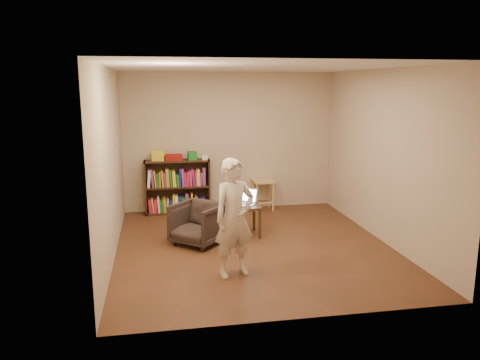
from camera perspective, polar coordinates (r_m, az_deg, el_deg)
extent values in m
plane|color=#402814|center=(7.05, 1.64, -8.05)|extent=(4.50, 4.50, 0.00)
plane|color=white|center=(6.64, 1.77, 13.59)|extent=(4.50, 4.50, 0.00)
plane|color=#BDA88E|center=(8.92, -1.28, 4.70)|extent=(4.00, 0.00, 4.00)
plane|color=#BDA88E|center=(6.61, -15.53, 1.87)|extent=(0.00, 4.50, 4.50)
plane|color=#BDA88E|center=(7.39, 17.07, 2.77)|extent=(0.00, 4.50, 4.50)
cube|color=black|center=(8.78, -11.44, -0.94)|extent=(0.03, 0.30, 1.00)
cube|color=black|center=(8.83, -3.83, -0.66)|extent=(0.03, 0.30, 1.00)
cube|color=black|center=(8.92, -7.67, -0.61)|extent=(1.20, 0.02, 1.00)
cube|color=black|center=(8.90, -7.55, -3.85)|extent=(1.20, 0.30, 0.03)
cube|color=black|center=(8.78, -7.63, -0.80)|extent=(1.14, 0.30, 0.03)
cube|color=black|center=(8.69, -7.71, 2.32)|extent=(1.20, 0.30, 0.03)
cube|color=yellow|center=(8.67, -9.92, 2.94)|extent=(0.25, 0.19, 0.18)
cube|color=maroon|center=(8.68, -8.06, 2.75)|extent=(0.32, 0.24, 0.10)
cube|color=#1D7023|center=(8.67, -5.86, 2.96)|extent=(0.17, 0.17, 0.15)
cube|color=white|center=(8.70, -4.30, 2.78)|extent=(0.10, 0.10, 0.08)
cube|color=tan|center=(8.94, 2.87, -0.11)|extent=(0.40, 0.40, 0.04)
cylinder|color=tan|center=(8.82, 2.08, -2.20)|extent=(0.04, 0.04, 0.54)
cylinder|color=tan|center=(8.89, 4.08, -2.11)|extent=(0.04, 0.04, 0.54)
cylinder|color=tan|center=(9.12, 1.66, -1.73)|extent=(0.04, 0.04, 0.54)
cylinder|color=tan|center=(9.19, 3.59, -1.65)|extent=(0.04, 0.04, 0.54)
imported|color=#2F241F|center=(7.08, -5.13, -5.31)|extent=(0.96, 0.96, 0.63)
cube|color=black|center=(7.38, 0.47, -3.22)|extent=(0.49, 0.49, 0.04)
cylinder|color=black|center=(7.22, -0.89, -5.65)|extent=(0.04, 0.04, 0.46)
cylinder|color=black|center=(7.29, 2.43, -5.47)|extent=(0.04, 0.04, 0.46)
cylinder|color=black|center=(7.62, -1.41, -4.71)|extent=(0.04, 0.04, 0.46)
cylinder|color=black|center=(7.69, 1.73, -4.56)|extent=(0.04, 0.04, 0.46)
cube|color=#ADADB2|center=(7.38, 0.42, -2.98)|extent=(0.40, 0.38, 0.02)
cube|color=black|center=(7.38, 0.42, -2.90)|extent=(0.30, 0.27, 0.00)
cube|color=#ADADB2|center=(7.48, 0.94, -1.84)|extent=(0.31, 0.26, 0.22)
cube|color=#A8BEEC|center=(7.48, 0.94, -1.84)|extent=(0.26, 0.22, 0.18)
imported|color=beige|center=(5.80, -0.70, -4.64)|extent=(0.63, 0.52, 1.49)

